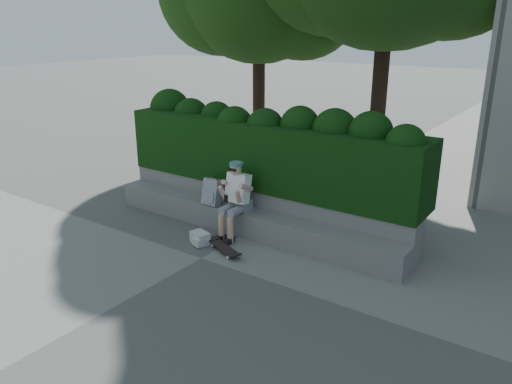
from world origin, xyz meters
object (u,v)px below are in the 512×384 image
Objects in this scene: person at (236,197)px; backpack_plaid at (212,192)px; backpack_ground at (200,238)px; skateboard at (224,248)px.

backpack_plaid is at bearing 172.51° from person.
person is at bearing 80.47° from backpack_ground.
skateboard is at bearing -40.48° from backpack_plaid.
skateboard is 1.61× the size of backpack_plaid.
backpack_plaid reaches higher than backpack_ground.
backpack_ground is at bearing -66.86° from backpack_plaid.
backpack_ground is (-0.55, 0.02, 0.04)m from skateboard.
person is at bearing -7.10° from backpack_plaid.
person reaches higher than skateboard.
backpack_plaid reaches higher than skateboard.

